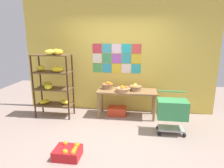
{
  "coord_description": "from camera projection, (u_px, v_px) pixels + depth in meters",
  "views": [
    {
      "loc": [
        0.58,
        -3.52,
        2.0
      ],
      "look_at": [
        -0.02,
        0.74,
        0.94
      ],
      "focal_mm": 32.18,
      "sensor_mm": 36.0,
      "label": 1
    }
  ],
  "objects": [
    {
      "name": "fruit_basket_left",
      "position": [
        108.0,
        85.0,
        5.05
      ],
      "size": [
        0.3,
        0.3,
        0.18
      ],
      "color": "#906642",
      "rests_on": "display_table"
    },
    {
      "name": "back_wall_with_art",
      "position": [
        118.0,
        56.0,
        5.16
      ],
      "size": [
        4.94,
        0.07,
        2.93
      ],
      "color": "#DCBF4B",
      "rests_on": "ground"
    },
    {
      "name": "ground",
      "position": [
        108.0,
        139.0,
        3.94
      ],
      "size": [
        9.22,
        9.22,
        0.0
      ],
      "primitive_type": "plane",
      "color": "gray"
    },
    {
      "name": "fruit_basket_back_left",
      "position": [
        135.0,
        87.0,
        4.89
      ],
      "size": [
        0.31,
        0.31,
        0.17
      ],
      "color": "#946E4F",
      "rests_on": "display_table"
    },
    {
      "name": "orange_crate_foreground",
      "position": [
        69.0,
        152.0,
        3.34
      ],
      "size": [
        0.43,
        0.36,
        0.22
      ],
      "color": "red",
      "rests_on": "ground"
    },
    {
      "name": "produce_crate_under_table",
      "position": [
        117.0,
        111.0,
        5.12
      ],
      "size": [
        0.45,
        0.31,
        0.21
      ],
      "primitive_type": "cube",
      "color": "red",
      "rests_on": "ground"
    },
    {
      "name": "shopping_cart",
      "position": [
        172.0,
        110.0,
        4.08
      ],
      "size": [
        0.6,
        0.42,
        0.85
      ],
      "rotation": [
        0.0,
        0.0,
        0.15
      ],
      "color": "black",
      "rests_on": "ground"
    },
    {
      "name": "banana_shelf_unit",
      "position": [
        53.0,
        76.0,
        4.84
      ],
      "size": [
        0.91,
        0.54,
        1.68
      ],
      "color": "#321812",
      "rests_on": "ground"
    },
    {
      "name": "fruit_basket_right",
      "position": [
        123.0,
        89.0,
        4.8
      ],
      "size": [
        0.35,
        0.35,
        0.14
      ],
      "color": "tan",
      "rests_on": "display_table"
    },
    {
      "name": "display_table",
      "position": [
        127.0,
        94.0,
        4.94
      ],
      "size": [
        1.45,
        0.57,
        0.67
      ],
      "color": "olive",
      "rests_on": "ground"
    }
  ]
}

